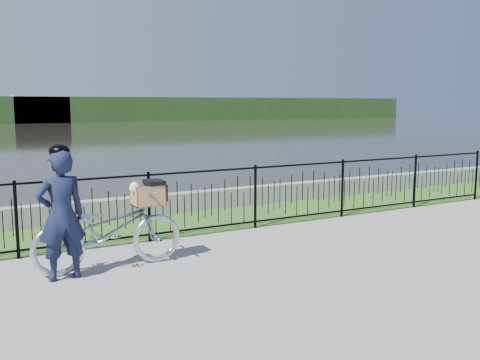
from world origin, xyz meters
TOP-DOWN VIEW (x-y plane):
  - ground at (0.00, 0.00)m, footprint 120.00×120.00m
  - grass_strip at (0.00, 2.60)m, footprint 60.00×2.00m
  - water at (0.00, 33.00)m, footprint 120.00×120.00m
  - quay_wall at (0.00, 3.60)m, footprint 60.00×0.30m
  - fence at (0.00, 1.60)m, footprint 14.00×0.06m
  - far_building_right at (6.00, 58.50)m, footprint 6.00×3.00m
  - bicycle_rig at (-1.95, 0.50)m, footprint 2.04×0.71m
  - cyclist at (-2.60, 0.35)m, footprint 0.64×0.45m

SIDE VIEW (x-z plane):
  - ground at x=0.00m, z-range 0.00..0.00m
  - water at x=0.00m, z-range 0.00..0.00m
  - grass_strip at x=0.00m, z-range 0.00..0.01m
  - quay_wall at x=0.00m, z-range 0.00..0.40m
  - bicycle_rig at x=-1.95m, z-range -0.05..1.14m
  - fence at x=0.00m, z-range 0.00..1.15m
  - cyclist at x=-2.60m, z-range -0.01..1.73m
  - far_building_right at x=6.00m, z-range 0.00..3.20m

